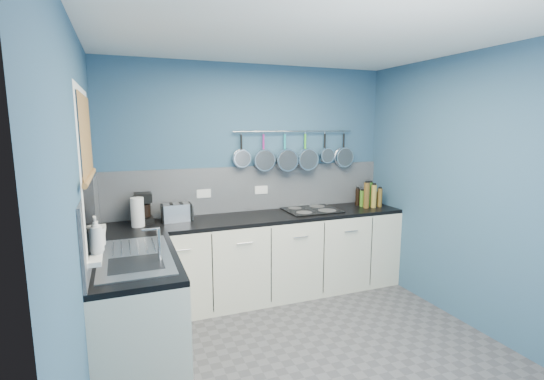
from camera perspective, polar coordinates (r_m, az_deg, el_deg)
floor at (r=3.49m, az=5.67°, el=-22.85°), size 3.20×3.00×0.02m
ceiling at (r=3.02m, az=6.50°, el=21.97°), size 3.20×3.00×0.02m
wall_back at (r=4.39m, az=-2.98°, el=1.55°), size 3.20×0.02×2.50m
wall_front at (r=1.85m, az=28.27°, el=-10.64°), size 3.20×0.02×2.50m
wall_left at (r=2.70m, az=-26.07°, el=-4.39°), size 0.02×3.00×2.50m
wall_right at (r=4.00m, az=27.02°, el=-0.23°), size 0.02×3.00×2.50m
backsplash_back at (r=4.38m, az=-2.87°, el=0.22°), size 3.20×0.02×0.50m
backsplash_left at (r=3.31m, az=-24.73°, el=-3.69°), size 0.02×1.80×0.50m
cabinet_run_back at (r=4.30m, az=-1.57°, el=-9.88°), size 3.20×0.60×0.86m
worktop_back at (r=4.17m, az=-1.60°, el=-4.03°), size 3.20×0.60×0.04m
cabinet_run_left at (r=3.25m, az=-18.84°, el=-17.03°), size 0.60×1.20×0.86m
worktop_left at (r=3.08m, az=-19.29°, el=-9.49°), size 0.60×1.20×0.04m
window_frame at (r=2.95m, az=-25.35°, el=2.67°), size 0.01×1.00×1.10m
window_glass at (r=2.95m, az=-25.25°, el=2.67°), size 0.01×0.90×1.00m
bamboo_blind at (r=2.93m, az=-25.40°, el=7.05°), size 0.01×0.90×0.55m
window_sill at (r=3.04m, az=-24.19°, el=-6.98°), size 0.10×0.98×0.03m
sink_unit at (r=3.07m, az=-19.31°, el=-9.06°), size 0.50×0.95×0.01m
mixer_tap at (r=2.87m, az=-16.10°, el=-7.56°), size 0.12×0.08×0.26m
socket_left at (r=4.24m, az=-9.89°, el=-0.50°), size 0.15×0.01×0.09m
socket_right at (r=4.41m, az=-1.58°, el=0.01°), size 0.15×0.01×0.09m
pot_rail at (r=4.48m, az=3.37°, el=8.51°), size 1.45×0.02×0.02m
soap_bottle_a at (r=2.71m, az=-24.27°, el=-5.98°), size 0.10×0.10×0.24m
soap_bottle_b at (r=2.87m, az=-24.07°, el=-5.84°), size 0.10×0.10×0.17m
paper_towel at (r=3.92m, az=-18.98°, el=-3.06°), size 0.14×0.14×0.28m
coffee_maker at (r=4.03m, az=-18.16°, el=-2.53°), size 0.17×0.19×0.30m
toaster at (r=4.03m, az=-13.73°, el=-3.20°), size 0.28×0.17×0.17m
canister at (r=4.07m, az=-11.97°, el=-3.29°), size 0.12×0.12×0.14m
hob at (r=4.45m, az=5.67°, el=-2.87°), size 0.59×0.52×0.01m
pan_0 at (r=4.25m, az=-4.46°, el=5.88°), size 0.19×0.06×0.38m
pan_1 at (r=4.33m, az=-1.22°, el=5.63°), size 0.24×0.07×0.43m
pan_2 at (r=4.42m, az=1.89°, el=5.65°), size 0.25×0.12×0.44m
pan_3 at (r=4.53m, az=4.87°, el=5.73°), size 0.25×0.12×0.44m
pan_4 at (r=4.64m, az=7.71°, el=6.22°), size 0.18×0.10×0.37m
pan_5 at (r=4.77m, az=10.39°, el=5.87°), size 0.24×0.07×0.43m
condiment_0 at (r=4.93m, az=13.96°, el=-1.09°), size 0.06×0.06×0.15m
condiment_1 at (r=4.88m, az=13.11°, el=-1.39°), size 0.05×0.05×0.11m
condiment_2 at (r=4.80m, az=12.34°, el=-0.97°), size 0.05×0.05×0.20m
condiment_3 at (r=4.83m, az=14.96°, el=-1.33°), size 0.06×0.06×0.15m
condiment_4 at (r=4.78m, az=14.09°, el=-0.61°), size 0.06×0.06×0.28m
condiment_5 at (r=4.74m, az=12.97°, el=-1.22°), size 0.06×0.06×0.19m
condiment_6 at (r=4.77m, az=15.39°, el=-1.07°), size 0.06×0.06×0.22m
condiment_7 at (r=4.71m, az=14.58°, el=-0.88°), size 0.06×0.06×0.27m
condiment_8 at (r=4.66m, az=13.59°, el=-0.76°), size 0.07×0.07×0.30m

